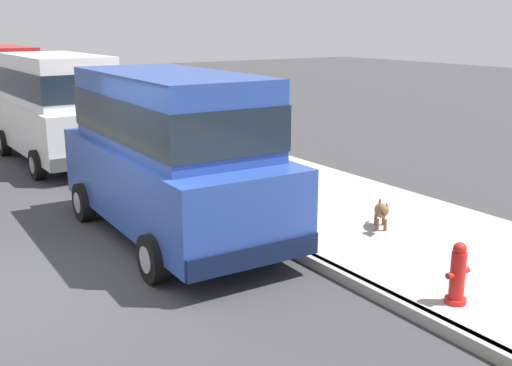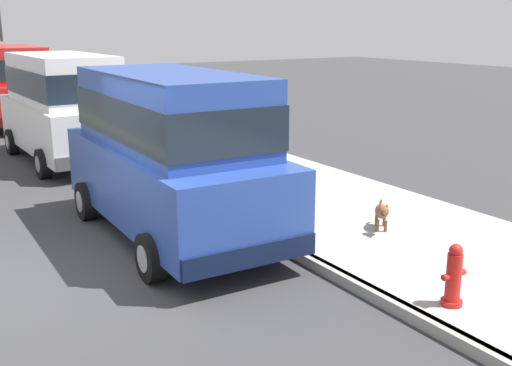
% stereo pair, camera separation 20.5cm
% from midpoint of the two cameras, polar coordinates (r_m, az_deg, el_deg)
% --- Properties ---
extents(ground_plane, '(80.00, 80.00, 0.00)m').
position_cam_midpoint_polar(ground_plane, '(8.35, -18.39, -8.69)').
color(ground_plane, '#38383A').
extents(curb, '(0.16, 64.00, 0.14)m').
position_cam_midpoint_polar(curb, '(9.48, 0.68, -4.63)').
color(curb, gray).
rests_on(curb, ground).
extents(sidewalk, '(3.60, 64.00, 0.14)m').
position_cam_midpoint_polar(sidewalk, '(10.51, 8.98, -2.86)').
color(sidewalk, '#A8A59E').
rests_on(sidewalk, ground).
extents(car_blue_van, '(2.21, 4.94, 2.52)m').
position_cam_midpoint_polar(car_blue_van, '(9.29, -7.32, 3.32)').
color(car_blue_van, '#28479E').
rests_on(car_blue_van, ground).
extents(car_white_van, '(2.21, 4.94, 2.52)m').
position_cam_midpoint_polar(car_white_van, '(15.19, -17.19, 7.18)').
color(car_white_van, white).
rests_on(car_white_van, ground).
extents(car_red_van, '(2.15, 4.91, 2.52)m').
position_cam_midpoint_polar(car_red_van, '(21.29, -21.69, 8.77)').
color(car_red_van, red).
rests_on(car_red_van, ground).
extents(dog_brown, '(0.52, 0.62, 0.49)m').
position_cam_midpoint_polar(dog_brown, '(9.50, 12.30, -2.66)').
color(dog_brown, brown).
rests_on(dog_brown, sidewalk).
extents(fire_hydrant, '(0.34, 0.24, 0.72)m').
position_cam_midpoint_polar(fire_hydrant, '(7.23, 18.76, -8.32)').
color(fire_hydrant, red).
rests_on(fire_hydrant, sidewalk).
extents(street_lamp, '(0.36, 0.36, 4.42)m').
position_cam_midpoint_polar(street_lamp, '(29.89, -22.56, 13.01)').
color(street_lamp, '#2D2D33').
rests_on(street_lamp, sidewalk).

